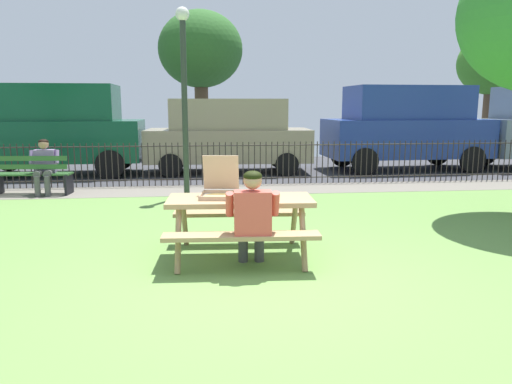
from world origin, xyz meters
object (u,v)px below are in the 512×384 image
lamp_post_walkway (184,83)px  parked_car_center (229,134)px  pizza_box_open (220,189)px  parked_car_left (54,128)px  parked_car_right (406,126)px  far_tree_center (493,65)px  adult_at_table (252,216)px  far_tree_midleft (201,51)px  picnic_table_foreground (240,211)px  park_bench_left (32,175)px  person_on_park_bench (44,164)px

lamp_post_walkway → parked_car_center: lamp_post_walkway is taller
pizza_box_open → parked_car_left: (-4.24, 7.80, 0.44)m
pizza_box_open → parked_car_right: parked_car_right is taller
lamp_post_walkway → far_tree_center: (11.83, 8.31, 1.10)m
far_tree_center → adult_at_table: bearing=-129.7°
parked_car_right → far_tree_center: far_tree_center is taller
far_tree_midleft → picnic_table_foreground: bearing=-87.9°
adult_at_table → parked_car_center: parked_car_center is taller
picnic_table_foreground → far_tree_center: 17.00m
picnic_table_foreground → park_bench_left: park_bench_left is taller
far_tree_midleft → pizza_box_open: bearing=-89.0°
far_tree_midleft → adult_at_table: bearing=-87.5°
pizza_box_open → parked_car_right: 9.73m
person_on_park_bench → parked_car_right: (9.41, 3.03, 0.65)m
park_bench_left → parked_car_right: 10.17m
person_on_park_bench → lamp_post_walkway: size_ratio=0.31×
adult_at_table → far_tree_midleft: size_ratio=0.22×
pizza_box_open → person_on_park_bench: bearing=127.1°
person_on_park_bench → lamp_post_walkway: 3.55m
pizza_box_open → far_tree_midleft: size_ratio=0.11×
park_bench_left → lamp_post_walkway: (3.31, -0.55, 1.95)m
person_on_park_bench → parked_car_right: bearing=17.9°
person_on_park_bench → lamp_post_walkway: bearing=-10.6°
parked_car_left → far_tree_midleft: 6.70m
picnic_table_foreground → adult_at_table: (0.10, -0.51, 0.06)m
park_bench_left → person_on_park_bench: bearing=4.3°
adult_at_table → parked_car_center: bearing=88.7°
parked_car_right → parked_car_center: bearing=-180.0°
parked_car_center → lamp_post_walkway: bearing=-106.9°
lamp_post_walkway → park_bench_left: bearing=170.6°
parked_car_left → person_on_park_bench: bearing=-78.4°
person_on_park_bench → far_tree_midleft: bearing=66.3°
adult_at_table → person_on_park_bench: (-3.96, 5.39, 0.00)m
picnic_table_foreground → park_bench_left: (-4.12, 4.86, -0.18)m
park_bench_left → far_tree_midleft: bearing=64.8°
parked_car_left → park_bench_left: bearing=-83.2°
parked_car_center → far_tree_center: size_ratio=0.98×
far_tree_midleft → far_tree_center: size_ratio=1.12×
far_tree_center → picnic_table_foreground: bearing=-131.1°
adult_at_table → far_tree_midleft: 13.53m
parked_car_left → parked_car_center: size_ratio=1.01×
park_bench_left → parked_car_right: (9.66, 3.05, 0.89)m
pizza_box_open → park_bench_left: (-3.87, 4.75, -0.45)m
park_bench_left → far_tree_center: size_ratio=0.34×
lamp_post_walkway → parked_car_left: bearing=135.6°
park_bench_left → parked_car_right: bearing=17.5°
parked_car_center → far_tree_center: far_tree_center is taller
park_bench_left → parked_car_left: 3.20m
parked_car_center → far_tree_midleft: size_ratio=0.88×
lamp_post_walkway → parked_car_center: 3.97m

